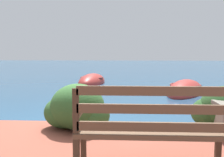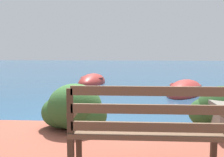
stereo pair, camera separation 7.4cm
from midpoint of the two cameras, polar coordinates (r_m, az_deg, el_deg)
The scene contains 6 objects.
ground_plane at distance 4.73m, azimuth -10.07°, elevation -12.15°, with size 80.00×80.00×0.00m.
park_bench at distance 2.64m, azimuth 8.53°, elevation -10.81°, with size 1.61×0.48×0.93m.
hedge_clump_left at distance 4.11m, azimuth -8.58°, elevation -7.03°, with size 1.10×0.79×0.74m.
hedge_clump_centre at distance 4.48m, azimuth 23.88°, elevation -6.62°, with size 1.04×0.75×0.70m.
rowboat_nearest at distance 9.31m, azimuth 16.16°, elevation -2.82°, with size 2.16×2.92×0.85m.
rowboat_mid at distance 11.75m, azimuth -4.79°, elevation -0.82°, with size 1.44×2.66×0.81m.
Camera 1 is at (0.99, -4.37, 1.47)m, focal length 40.00 mm.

